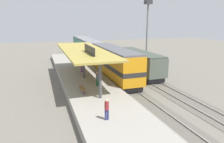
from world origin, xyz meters
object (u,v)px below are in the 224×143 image
Objects in this scene: locomotive at (114,63)px; person_boarding at (107,108)px; passenger_carriage_single at (87,48)px; person_walking at (97,78)px; platform_bench at (82,88)px; person_waiting at (82,66)px; light_mast at (148,20)px; freight_car at (139,62)px.

locomotive reaches higher than person_boarding.
person_walking is (-3.85, -23.15, -0.46)m from passenger_carriage_single.
person_waiting is (1.75, 8.90, 0.51)m from platform_bench.
light_mast reaches higher than person_waiting.
passenger_carriage_single is 11.70× the size of person_walking.
person_boarding is (-5.43, -13.79, -0.56)m from locomotive.
person_walking is at bearing -99.45° from passenger_carriage_single.
locomotive is (6.00, 6.79, 1.07)m from platform_bench.
light_mast is 6.84× the size of person_waiting.
locomotive is 8.44× the size of person_boarding.
freight_car is at bearing 15.19° from locomotive.
person_waiting is at bearing 93.10° from person_walking.
platform_bench is 13.32m from freight_car.
person_waiting is 1.00× the size of person_walking.
light_mast is at bearing 40.33° from platform_bench.
passenger_carriage_single is at bearing 105.36° from freight_car.
freight_car is 7.02× the size of person_walking.
person_boarding is at bearing -123.71° from freight_car.
platform_bench is 0.15× the size of light_mast.
person_boarding is (-13.23, -18.72, -6.54)m from light_mast.
person_boarding is (-1.19, -15.90, 0.00)m from person_waiting.
passenger_carriage_single is at bearing 76.39° from platform_bench.
platform_bench is 9.08m from person_waiting.
passenger_carriage_single reaches higher than person_waiting.
platform_bench is 2.75m from person_walking.
passenger_carriage_single reaches higher than freight_car.
platform_bench is at bearing -101.15° from person_waiting.
person_walking is 8.79m from person_boarding.
locomotive is at bearing 48.51° from platform_bench.
light_mast is 6.84× the size of person_walking.
passenger_carriage_single is 16.45m from person_waiting.
light_mast is at bearing 32.29° from locomotive.
locomotive is 18.00m from passenger_carriage_single.
person_waiting is (-8.85, 0.86, -0.12)m from freight_car.
platform_bench is 19.43m from light_mast.
person_boarding is (-10.03, -15.04, -0.12)m from freight_car.
freight_car is (10.60, 8.03, 0.63)m from platform_bench.
person_walking is at bearing -86.90° from person_waiting.
passenger_carriage_single is 32.26m from person_boarding.
passenger_carriage_single is at bearing 80.55° from person_walking.
freight_car is 8.89m from person_waiting.
locomotive is 11.00m from light_mast.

